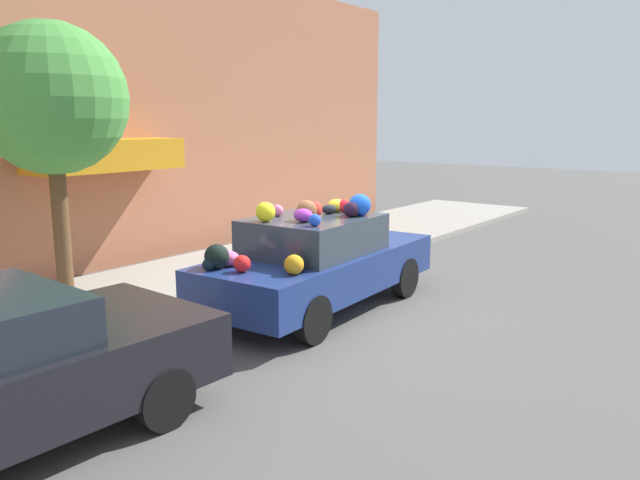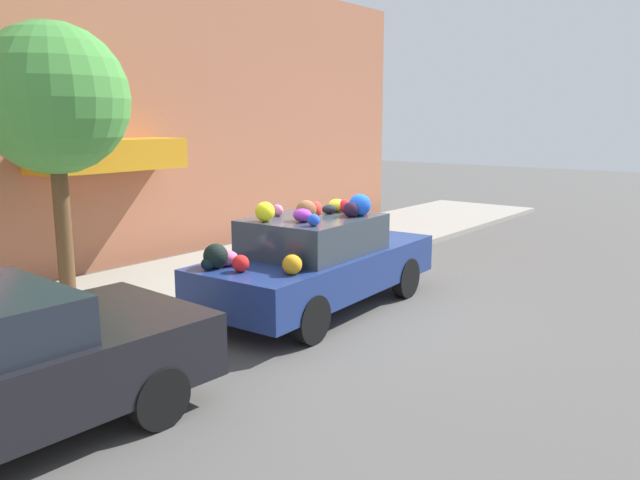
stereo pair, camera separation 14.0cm
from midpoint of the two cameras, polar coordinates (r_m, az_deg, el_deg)
name	(u,v)px [view 2 (the right image)]	position (r m, az deg, el deg)	size (l,w,h in m)	color
ground_plane	(324,309)	(9.38, 0.82, -6.36)	(60.00, 60.00, 0.00)	#565451
sidewalk_curb	(203,278)	(11.15, -10.28, -3.43)	(24.00, 3.20, 0.12)	#9E998E
building_facade	(118,113)	(12.56, -17.71, 10.97)	(18.00, 1.20, 5.88)	#B26B4C
street_tree	(53,100)	(9.99, -22.83, 11.69)	(2.19, 2.19, 4.07)	brown
fire_hydrant	(276,259)	(10.61, -3.65, -1.77)	(0.20, 0.20, 0.70)	#B2B2B7
art_car	(318,260)	(9.19, 0.24, -1.82)	(4.23, 1.90, 1.73)	navy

